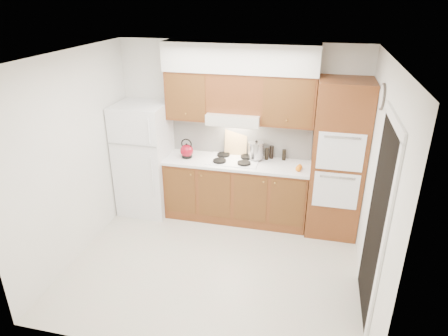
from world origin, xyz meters
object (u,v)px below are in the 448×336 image
(oven_cabinet, at_px, (338,160))
(kettle, at_px, (187,151))
(fridge, at_px, (145,159))
(stock_pot, at_px, (256,150))

(oven_cabinet, height_order, kettle, oven_cabinet)
(fridge, distance_m, stock_pot, 1.72)
(fridge, relative_size, stock_pot, 7.35)
(fridge, bearing_deg, oven_cabinet, 0.70)
(kettle, distance_m, stock_pot, 1.03)
(oven_cabinet, height_order, stock_pot, oven_cabinet)
(kettle, bearing_deg, stock_pot, 17.66)
(oven_cabinet, bearing_deg, kettle, -179.55)
(kettle, relative_size, stock_pot, 0.84)
(fridge, height_order, stock_pot, fridge)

